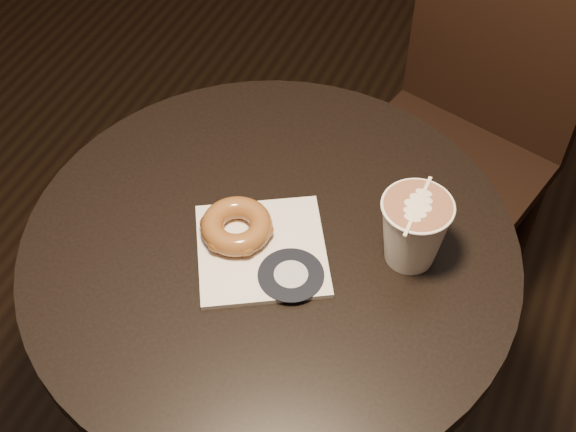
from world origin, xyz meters
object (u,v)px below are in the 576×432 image
Objects in this scene: cafe_table at (272,322)px; doughnut at (237,226)px; latte_cup at (413,231)px; chair at (469,112)px; pastry_bag at (262,250)px.

cafe_table is 7.47× the size of doughnut.
latte_cup is (0.23, 0.07, 0.03)m from doughnut.
chair is 0.62m from latte_cup.
latte_cup is (0.18, 0.06, 0.25)m from cafe_table.
pastry_bag is (-0.16, -0.64, 0.22)m from chair.
doughnut is at bearing -171.54° from cafe_table.
cafe_table is at bearing 46.71° from pastry_bag.
chair is 5.49× the size of pastry_bag.
pastry_bag is at bearing -13.71° from doughnut.
latte_cup is at bearing 17.57° from cafe_table.
doughnut is at bearing -164.21° from latte_cup.
latte_cup reaches higher than pastry_bag.
doughnut is 0.94× the size of latte_cup.
chair is 0.70m from doughnut.
chair is at bearing 72.25° from doughnut.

